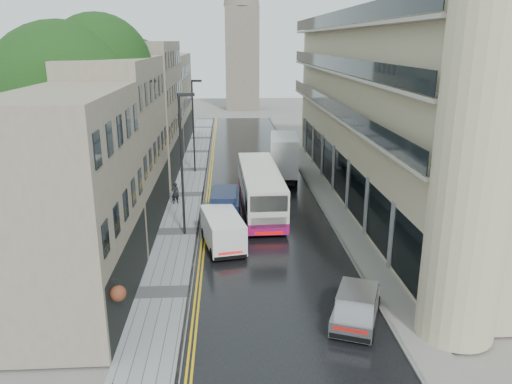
{
  "coord_description": "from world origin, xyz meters",
  "views": [
    {
      "loc": [
        -2.58,
        -11.72,
        12.12
      ],
      "look_at": [
        -0.79,
        18.0,
        3.09
      ],
      "focal_mm": 35.0,
      "sensor_mm": 36.0,
      "label": 1
    }
  ],
  "objects_px": {
    "navy_van": "(210,215)",
    "pedestrian": "(175,193)",
    "white_van": "(212,242)",
    "lamp_post_near": "(182,167)",
    "white_lorry": "(272,161)",
    "cream_bus": "(247,204)",
    "lamp_post_far": "(193,127)",
    "tree_near": "(68,127)",
    "silver_hatchback": "(333,318)",
    "tree_far": "(117,111)"
  },
  "relations": [
    {
      "from": "white_lorry",
      "to": "navy_van",
      "type": "height_order",
      "value": "white_lorry"
    },
    {
      "from": "navy_van",
      "to": "pedestrian",
      "type": "relative_size",
      "value": 2.9
    },
    {
      "from": "tree_near",
      "to": "navy_van",
      "type": "bearing_deg",
      "value": -5.97
    },
    {
      "from": "silver_hatchback",
      "to": "pedestrian",
      "type": "distance_m",
      "value": 20.08
    },
    {
      "from": "tree_far",
      "to": "lamp_post_near",
      "type": "bearing_deg",
      "value": -64.49
    },
    {
      "from": "white_van",
      "to": "navy_van",
      "type": "height_order",
      "value": "navy_van"
    },
    {
      "from": "tree_far",
      "to": "white_lorry",
      "type": "relative_size",
      "value": 1.58
    },
    {
      "from": "tree_near",
      "to": "lamp_post_near",
      "type": "height_order",
      "value": "tree_near"
    },
    {
      "from": "navy_van",
      "to": "lamp_post_near",
      "type": "distance_m",
      "value": 3.74
    },
    {
      "from": "white_lorry",
      "to": "lamp_post_far",
      "type": "height_order",
      "value": "lamp_post_far"
    },
    {
      "from": "navy_van",
      "to": "lamp_post_far",
      "type": "relative_size",
      "value": 0.57
    },
    {
      "from": "tree_near",
      "to": "silver_hatchback",
      "type": "bearing_deg",
      "value": -42.61
    },
    {
      "from": "tree_far",
      "to": "lamp_post_far",
      "type": "bearing_deg",
      "value": 16.7
    },
    {
      "from": "tree_far",
      "to": "navy_van",
      "type": "bearing_deg",
      "value": -58.69
    },
    {
      "from": "white_van",
      "to": "pedestrian",
      "type": "xyz_separation_m",
      "value": [
        -3.07,
        10.23,
        -0.12
      ]
    },
    {
      "from": "tree_far",
      "to": "cream_bus",
      "type": "distance_m",
      "value": 17.52
    },
    {
      "from": "tree_near",
      "to": "silver_hatchback",
      "type": "relative_size",
      "value": 3.39
    },
    {
      "from": "white_lorry",
      "to": "silver_hatchback",
      "type": "relative_size",
      "value": 1.92
    },
    {
      "from": "silver_hatchback",
      "to": "white_lorry",
      "type": "bearing_deg",
      "value": 112.72
    },
    {
      "from": "lamp_post_near",
      "to": "silver_hatchback",
      "type": "bearing_deg",
      "value": -68.23
    },
    {
      "from": "white_van",
      "to": "lamp_post_near",
      "type": "distance_m",
      "value": 5.58
    },
    {
      "from": "tree_near",
      "to": "navy_van",
      "type": "relative_size",
      "value": 2.84
    },
    {
      "from": "navy_van",
      "to": "pedestrian",
      "type": "bearing_deg",
      "value": 117.38
    },
    {
      "from": "lamp_post_near",
      "to": "white_lorry",
      "type": "bearing_deg",
      "value": 50.7
    },
    {
      "from": "tree_far",
      "to": "white_lorry",
      "type": "distance_m",
      "value": 14.39
    },
    {
      "from": "pedestrian",
      "to": "lamp_post_near",
      "type": "height_order",
      "value": "lamp_post_near"
    },
    {
      "from": "white_van",
      "to": "pedestrian",
      "type": "bearing_deg",
      "value": 95.82
    },
    {
      "from": "cream_bus",
      "to": "silver_hatchback",
      "type": "xyz_separation_m",
      "value": [
        3.1,
        -13.28,
        -0.81
      ]
    },
    {
      "from": "tree_near",
      "to": "cream_bus",
      "type": "distance_m",
      "value": 12.43
    },
    {
      "from": "white_lorry",
      "to": "white_van",
      "type": "relative_size",
      "value": 1.67
    },
    {
      "from": "pedestrian",
      "to": "lamp_post_far",
      "type": "xyz_separation_m",
      "value": [
        0.93,
        9.9,
        3.45
      ]
    },
    {
      "from": "white_lorry",
      "to": "pedestrian",
      "type": "relative_size",
      "value": 4.66
    },
    {
      "from": "navy_van",
      "to": "tree_far",
      "type": "bearing_deg",
      "value": 123.34
    },
    {
      "from": "white_van",
      "to": "pedestrian",
      "type": "distance_m",
      "value": 10.68
    },
    {
      "from": "navy_van",
      "to": "white_van",
      "type": "bearing_deg",
      "value": -84.77
    },
    {
      "from": "tree_far",
      "to": "cream_bus",
      "type": "xyz_separation_m",
      "value": [
        10.92,
        -12.89,
        -4.63
      ]
    },
    {
      "from": "tree_far",
      "to": "navy_van",
      "type": "xyz_separation_m",
      "value": [
        8.47,
        -13.92,
        -4.96
      ]
    },
    {
      "from": "white_lorry",
      "to": "cream_bus",
      "type": "bearing_deg",
      "value": -98.77
    },
    {
      "from": "tree_near",
      "to": "tree_far",
      "type": "xyz_separation_m",
      "value": [
        0.3,
        13.0,
        -0.72
      ]
    },
    {
      "from": "white_lorry",
      "to": "lamp_post_near",
      "type": "bearing_deg",
      "value": -114.46
    },
    {
      "from": "navy_van",
      "to": "lamp_post_far",
      "type": "xyz_separation_m",
      "value": [
        -1.91,
        15.88,
        3.14
      ]
    },
    {
      "from": "white_van",
      "to": "navy_van",
      "type": "xyz_separation_m",
      "value": [
        -0.24,
        4.25,
        0.18
      ]
    },
    {
      "from": "tree_far",
      "to": "lamp_post_near",
      "type": "relative_size",
      "value": 1.39
    },
    {
      "from": "silver_hatchback",
      "to": "lamp_post_near",
      "type": "relative_size",
      "value": 0.46
    },
    {
      "from": "silver_hatchback",
      "to": "pedestrian",
      "type": "bearing_deg",
      "value": 136.23
    },
    {
      "from": "tree_far",
      "to": "cream_bus",
      "type": "height_order",
      "value": "tree_far"
    },
    {
      "from": "lamp_post_near",
      "to": "white_van",
      "type": "bearing_deg",
      "value": -73.52
    },
    {
      "from": "white_lorry",
      "to": "navy_van",
      "type": "distance_m",
      "value": 12.46
    },
    {
      "from": "cream_bus",
      "to": "white_van",
      "type": "height_order",
      "value": "cream_bus"
    },
    {
      "from": "silver_hatchback",
      "to": "lamp_post_far",
      "type": "relative_size",
      "value": 0.48
    }
  ]
}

